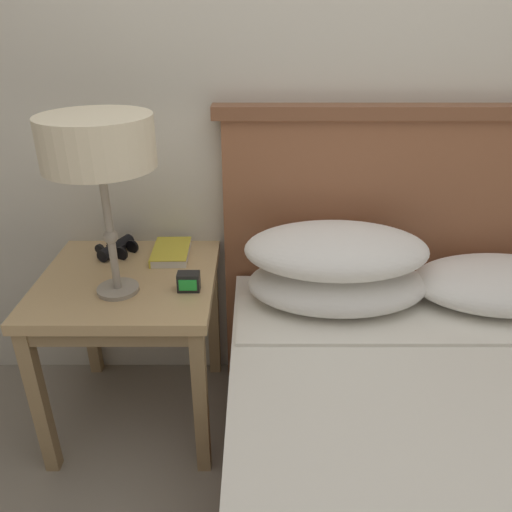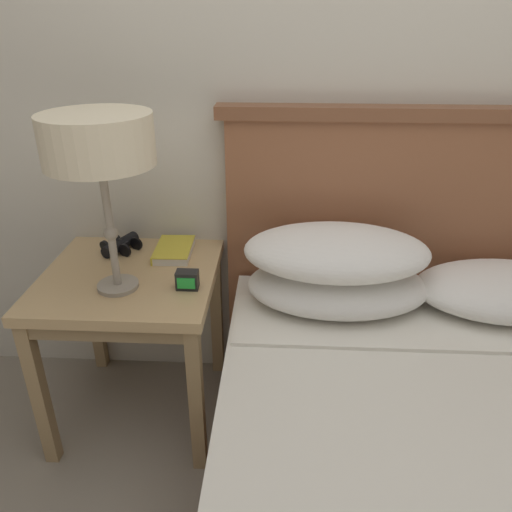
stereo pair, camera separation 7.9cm
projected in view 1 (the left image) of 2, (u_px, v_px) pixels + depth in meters
name	position (u px, v px, depth m)	size (l,w,h in m)	color
wall_back	(334.00, 41.00, 1.63)	(8.00, 0.06, 2.60)	beige
nightstand	(129.00, 297.00, 1.69)	(0.58, 0.58, 0.60)	tan
bed	(458.00, 481.00, 1.29)	(1.36, 1.86, 1.11)	brown
table_lamp	(96.00, 146.00, 1.37)	(0.32, 0.32, 0.55)	gray
book_on_nightstand	(169.00, 252.00, 1.79)	(0.13, 0.20, 0.03)	silver
binoculars_pair	(115.00, 248.00, 1.80)	(0.16, 0.16, 0.05)	black
alarm_clock	(187.00, 282.00, 1.56)	(0.07, 0.05, 0.06)	black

